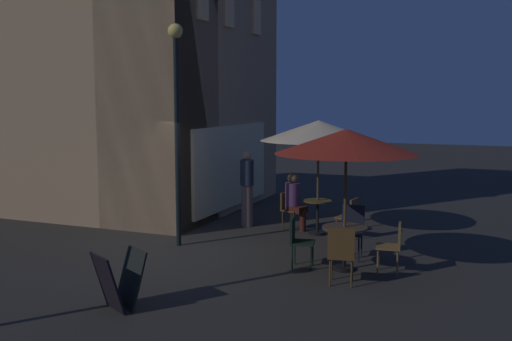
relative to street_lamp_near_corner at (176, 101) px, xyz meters
name	(u,v)px	position (x,y,z in m)	size (l,w,h in m)	color
ground_plane	(188,252)	(-0.42, -0.44, -2.93)	(60.00, 60.00, 0.00)	#2E2B26
cafe_building	(118,69)	(2.60, 3.22, 0.82)	(6.18, 8.44, 7.52)	tan
street_lamp_near_corner	(176,101)	(0.00, 0.00, 0.00)	(0.29, 0.29, 4.45)	black
menu_sandwich_board	(119,280)	(-3.51, -1.04, -2.51)	(0.81, 0.78, 0.83)	black
cafe_table_0	(318,211)	(2.02, -2.35, -2.42)	(0.62, 0.62, 0.76)	black
cafe_table_1	(344,237)	(-0.41, -3.54, -2.35)	(0.79, 0.79, 0.77)	black
patio_umbrella_0	(319,131)	(2.02, -2.35, -0.64)	(2.56, 2.56, 2.52)	black
patio_umbrella_1	(346,142)	(-0.41, -3.54, -0.68)	(2.47, 2.47, 2.47)	black
cafe_chair_0	(290,207)	(2.29, -1.61, -2.41)	(0.51, 0.51, 0.85)	#51391A
cafe_chair_1	(350,214)	(1.89, -3.11, -2.40)	(0.45, 0.45, 0.87)	brown
cafe_chair_2	(341,251)	(-1.28, -3.70, -2.36)	(0.50, 0.50, 0.96)	#553919
cafe_chair_3	(394,243)	(-0.31, -4.37, -2.39)	(0.45, 0.45, 0.89)	brown
cafe_chair_4	(352,227)	(0.41, -3.49, -2.33)	(0.45, 0.45, 0.99)	black
cafe_chair_5	(298,238)	(-0.56, -2.73, -2.39)	(0.48, 0.48, 0.89)	black
patron_seated_0	(294,198)	(2.24, -1.74, -2.20)	(0.44, 0.53, 1.30)	#471C15
patron_standing_1	(247,188)	(2.18, -0.59, -2.03)	(0.31, 0.31, 1.77)	#79635E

